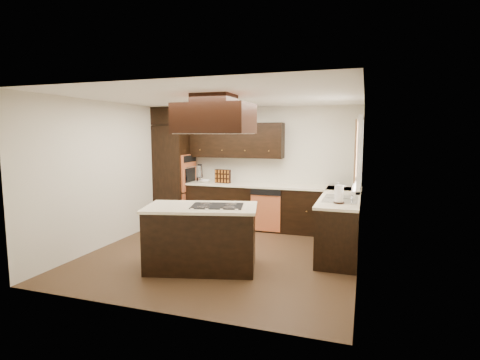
{
  "coord_description": "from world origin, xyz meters",
  "views": [
    {
      "loc": [
        2.14,
        -5.51,
        1.95
      ],
      "look_at": [
        0.1,
        0.6,
        1.15
      ],
      "focal_mm": 28.0,
      "sensor_mm": 36.0,
      "label": 1
    }
  ],
  "objects_px": {
    "oven_column": "(174,175)",
    "range_hood": "(214,119)",
    "island": "(202,239)",
    "spice_rack": "(223,176)"
  },
  "relations": [
    {
      "from": "oven_column",
      "to": "range_hood",
      "type": "xyz_separation_m",
      "value": [
        1.88,
        -2.25,
        1.1
      ]
    },
    {
      "from": "island",
      "to": "oven_column",
      "type": "bearing_deg",
      "value": 111.23
    },
    {
      "from": "range_hood",
      "to": "spice_rack",
      "type": "distance_m",
      "value": 2.68
    },
    {
      "from": "island",
      "to": "spice_rack",
      "type": "distance_m",
      "value": 2.61
    },
    {
      "from": "island",
      "to": "range_hood",
      "type": "height_order",
      "value": "range_hood"
    },
    {
      "from": "island",
      "to": "spice_rack",
      "type": "relative_size",
      "value": 4.48
    },
    {
      "from": "island",
      "to": "spice_rack",
      "type": "xyz_separation_m",
      "value": [
        -0.62,
        2.46,
        0.62
      ]
    },
    {
      "from": "range_hood",
      "to": "island",
      "type": "bearing_deg",
      "value": -137.32
    },
    {
      "from": "spice_rack",
      "to": "oven_column",
      "type": "bearing_deg",
      "value": -169.32
    },
    {
      "from": "oven_column",
      "to": "range_hood",
      "type": "distance_m",
      "value": 3.13
    }
  ]
}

